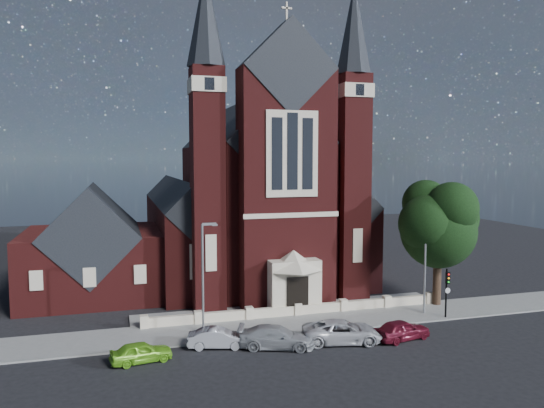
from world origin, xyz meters
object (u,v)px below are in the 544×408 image
(car_dark_red, at_px, (402,330))
(street_tree, at_px, (441,226))
(traffic_signal, at_px, (447,287))
(street_lamp_left, at_px, (204,272))
(car_silver_b, at_px, (276,337))
(car_white_suv, at_px, (343,332))
(car_lime_van, at_px, (141,352))
(street_lamp_right, at_px, (426,258))
(church, at_px, (248,199))
(parish_hall, at_px, (92,252))
(car_silver_a, at_px, (218,338))

(car_dark_red, bearing_deg, street_tree, -60.11)
(traffic_signal, height_order, car_dark_red, traffic_signal)
(traffic_signal, bearing_deg, street_tree, 64.05)
(street_lamp_left, distance_m, car_dark_red, 14.46)
(car_silver_b, bearing_deg, car_white_suv, -74.02)
(street_lamp_left, relative_size, car_white_suv, 1.47)
(traffic_signal, distance_m, car_lime_van, 23.70)
(street_lamp_right, distance_m, car_white_suv, 10.79)
(traffic_signal, height_order, car_white_suv, traffic_signal)
(car_lime_van, bearing_deg, street_lamp_left, -59.09)
(street_lamp_left, xyz_separation_m, street_lamp_right, (18.00, 0.00, 0.00))
(street_lamp_left, height_order, traffic_signal, street_lamp_left)
(car_lime_van, relative_size, car_dark_red, 0.91)
(car_white_suv, bearing_deg, street_lamp_left, 76.57)
(church, xyz_separation_m, parish_hall, (-16.00, -4.94, -4.17))
(street_tree, xyz_separation_m, car_lime_van, (-25.10, -5.68, -6.31))
(church, relative_size, street_lamp_left, 4.31)
(street_lamp_right, xyz_separation_m, car_silver_b, (-13.82, -3.94, -3.86))
(street_tree, distance_m, traffic_signal, 5.70)
(church, height_order, car_silver_b, church)
(car_silver_b, xyz_separation_m, car_dark_red, (8.85, -0.96, -0.03))
(street_lamp_right, relative_size, traffic_signal, 2.02)
(car_lime_van, bearing_deg, street_tree, -87.23)
(street_lamp_right, xyz_separation_m, car_white_suv, (-9.15, -4.24, -3.83))
(church, xyz_separation_m, street_tree, (12.60, -17.23, -1.23))
(car_silver_b, xyz_separation_m, car_white_suv, (4.66, -0.29, 0.03))
(street_lamp_left, xyz_separation_m, traffic_signal, (18.91, -1.57, -2.02))
(church, bearing_deg, car_silver_a, -108.92)
(traffic_signal, bearing_deg, car_white_suv, -165.18)
(church, bearing_deg, car_lime_van, -118.61)
(car_lime_van, bearing_deg, car_silver_b, -99.79)
(car_silver_a, height_order, car_white_suv, car_white_suv)
(street_tree, height_order, car_silver_a, street_tree)
(parish_hall, distance_m, car_silver_a, 19.16)
(car_lime_van, height_order, car_silver_b, car_silver_b)
(street_tree, distance_m, street_lamp_left, 20.71)
(car_lime_van, bearing_deg, street_lamp_right, -90.01)
(car_white_suv, relative_size, car_dark_red, 1.32)
(church, height_order, car_silver_a, church)
(car_silver_a, height_order, car_dark_red, car_dark_red)
(street_tree, bearing_deg, traffic_signal, -115.95)
(church, relative_size, car_lime_van, 9.20)
(street_lamp_left, bearing_deg, car_white_suv, -25.60)
(car_lime_van, xyz_separation_m, car_silver_b, (8.77, 0.03, 0.09))
(traffic_signal, bearing_deg, street_lamp_left, 175.24)
(traffic_signal, relative_size, car_silver_a, 0.99)
(parish_hall, xyz_separation_m, car_dark_red, (21.12, -18.90, -3.30))
(street_lamp_left, bearing_deg, car_lime_van, -139.10)
(traffic_signal, relative_size, car_white_suv, 0.72)
(car_silver_b, height_order, car_white_suv, car_white_suv)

